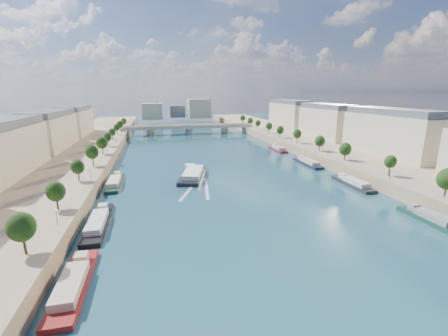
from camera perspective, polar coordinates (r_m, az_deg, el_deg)
ground at (r=149.40m, az=-1.53°, el=0.51°), size 700.00×700.00×0.00m
quay_left at (r=152.08m, az=-29.16°, el=-0.12°), size 44.00×520.00×5.00m
quay_right at (r=177.59m, az=21.88°, el=2.53°), size 44.00×520.00×5.00m
pave_left at (r=148.00m, az=-23.71°, el=1.16°), size 14.00×520.00×0.10m
pave_right at (r=169.00m, az=17.77°, el=3.21°), size 14.00×520.00×0.10m
trees_left at (r=148.55m, az=-23.03°, el=3.42°), size 4.80×268.80×8.26m
trees_right at (r=175.67m, az=15.69°, el=5.56°), size 4.80×268.80×8.26m
lamps_left at (r=137.01m, az=-22.69°, el=1.46°), size 0.36×200.36×4.28m
lamps_right at (r=170.57m, az=15.69°, el=4.39°), size 0.36×200.36×4.28m
buildings_left at (r=165.02m, az=-33.00°, el=5.34°), size 16.00×226.00×23.20m
buildings_right at (r=192.77m, az=23.44°, el=7.45°), size 16.00×226.00×23.20m
skyline at (r=363.68m, az=-8.21°, el=10.89°), size 79.00×42.00×22.00m
bridge at (r=262.53m, az=-6.77°, el=7.55°), size 112.00×12.00×8.15m
tour_barge at (r=129.70m, az=-6.02°, el=-1.18°), size 15.90×31.06×4.05m
wake at (r=114.33m, az=-4.94°, el=-3.90°), size 14.16×25.92×0.04m
moored_barges_left at (r=79.97m, az=-24.12°, el=-12.86°), size 5.00×124.39×3.60m
moored_barges_right at (r=127.79m, az=23.28°, el=-2.69°), size 5.00×162.09×3.60m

